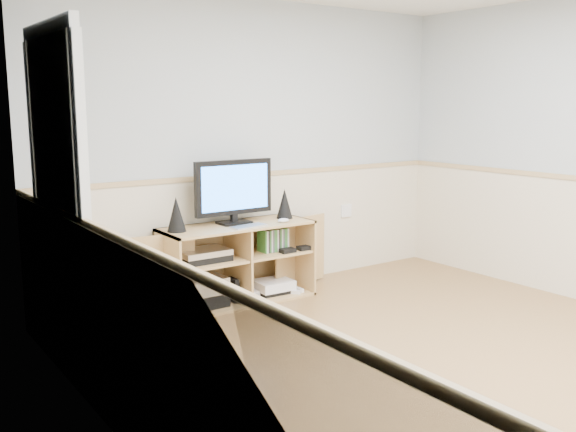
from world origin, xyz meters
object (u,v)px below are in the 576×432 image
(monitor, at_px, (234,189))
(game_consoles, at_px, (272,287))
(keyboard, at_px, (248,226))
(media_cabinet, at_px, (234,261))

(monitor, distance_m, game_consoles, 0.93)
(keyboard, relative_size, game_consoles, 0.68)
(media_cabinet, bearing_deg, game_consoles, -11.86)
(monitor, bearing_deg, keyboard, -83.66)
(game_consoles, bearing_deg, media_cabinet, 168.14)
(media_cabinet, relative_size, keyboard, 6.48)
(monitor, height_order, game_consoles, monitor)
(media_cabinet, bearing_deg, monitor, -90.00)
(media_cabinet, distance_m, game_consoles, 0.42)
(keyboard, bearing_deg, game_consoles, 14.22)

